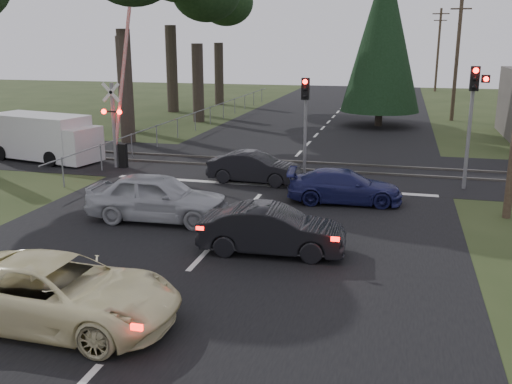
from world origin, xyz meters
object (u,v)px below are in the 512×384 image
(silver_car, at_px, (158,197))
(dark_car_far, at_px, (255,168))
(cream_coupe, at_px, (58,292))
(blue_sedan, at_px, (344,186))
(dark_hatchback, at_px, (272,230))
(utility_pole_far, at_px, (438,48))
(white_van, at_px, (46,138))
(traffic_signal_right, at_px, (473,104))
(traffic_signal_center, at_px, (305,109))
(crossing_signal, at_px, (118,123))
(utility_pole_mid, at_px, (457,53))

(silver_car, relative_size, dark_car_far, 1.19)
(dark_car_far, bearing_deg, cream_coupe, -179.76)
(silver_car, relative_size, blue_sedan, 1.11)
(dark_hatchback, xyz_separation_m, blue_sedan, (1.40, 5.51, -0.06))
(dark_hatchback, distance_m, silver_car, 4.62)
(utility_pole_far, bearing_deg, silver_car, -101.85)
(cream_coupe, height_order, white_van, white_van)
(traffic_signal_right, height_order, cream_coupe, traffic_signal_right)
(dark_hatchback, bearing_deg, dark_car_far, 14.38)
(traffic_signal_center, xyz_separation_m, utility_pole_far, (7.50, 44.32, 1.92))
(utility_pole_far, height_order, dark_hatchback, utility_pole_far)
(dark_hatchback, distance_m, white_van, 16.22)
(crossing_signal, height_order, traffic_signal_right, crossing_signal)
(traffic_signal_center, height_order, silver_car, traffic_signal_center)
(traffic_signal_right, bearing_deg, blue_sedan, -145.96)
(traffic_signal_center, bearing_deg, white_van, -178.76)
(traffic_signal_right, xyz_separation_m, traffic_signal_center, (-6.55, 1.20, -0.51))
(traffic_signal_right, xyz_separation_m, dark_hatchback, (-5.79, -8.47, -2.66))
(utility_pole_mid, bearing_deg, white_van, -135.51)
(utility_pole_mid, distance_m, silver_car, 29.45)
(utility_pole_far, relative_size, white_van, 1.53)
(traffic_signal_right, distance_m, white_van, 19.14)
(traffic_signal_center, height_order, dark_car_far, traffic_signal_center)
(dark_hatchback, xyz_separation_m, dark_car_far, (-2.43, 7.55, -0.03))
(utility_pole_far, bearing_deg, cream_coupe, -99.66)
(blue_sedan, xyz_separation_m, white_van, (-14.60, 3.90, 0.52))
(white_van, bearing_deg, cream_coupe, -43.32)
(traffic_signal_center, distance_m, utility_pole_far, 44.99)
(cream_coupe, bearing_deg, dark_hatchback, -32.91)
(white_van, bearing_deg, utility_pole_mid, 56.67)
(crossing_signal, distance_m, silver_car, 8.49)
(cream_coupe, bearing_deg, utility_pole_far, -9.06)
(utility_pole_far, relative_size, dark_hatchback, 2.28)
(utility_pole_far, bearing_deg, dark_hatchback, -97.11)
(dark_hatchback, relative_size, white_van, 0.67)
(crossing_signal, xyz_separation_m, traffic_signal_right, (14.82, -0.31, 1.26))
(traffic_signal_right, distance_m, blue_sedan, 5.96)
(traffic_signal_right, height_order, utility_pole_mid, utility_pole_mid)
(dark_hatchback, distance_m, dark_car_far, 7.94)
(traffic_signal_center, xyz_separation_m, silver_car, (-3.43, -7.74, -2.04))
(dark_car_far, bearing_deg, blue_sedan, -113.84)
(traffic_signal_right, distance_m, dark_car_far, 8.70)
(traffic_signal_right, height_order, white_van, traffic_signal_right)
(cream_coupe, bearing_deg, blue_sedan, -23.52)
(utility_pole_far, height_order, dark_car_far, utility_pole_far)
(utility_pole_mid, height_order, white_van, utility_pole_mid)
(dark_hatchback, relative_size, silver_car, 0.88)
(traffic_signal_right, relative_size, utility_pole_mid, 0.52)
(traffic_signal_right, relative_size, blue_sedan, 1.16)
(dark_hatchback, height_order, white_van, white_van)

